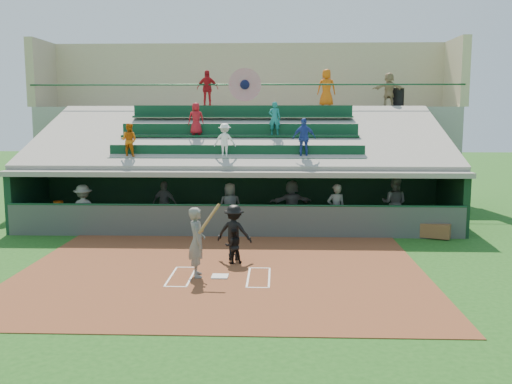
{
  "coord_description": "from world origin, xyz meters",
  "views": [
    {
      "loc": [
        1.48,
        -14.51,
        4.28
      ],
      "look_at": [
        0.82,
        3.5,
        1.8
      ],
      "focal_mm": 40.0,
      "sensor_mm": 36.0,
      "label": 1
    }
  ],
  "objects_px": {
    "home_plate": "(220,276)",
    "trash_bin": "(398,98)",
    "batter_at_plate": "(197,242)",
    "white_table": "(59,220)",
    "water_cooler": "(58,206)",
    "catcher": "(233,246)"
  },
  "relations": [
    {
      "from": "water_cooler",
      "to": "batter_at_plate",
      "type": "bearing_deg",
      "value": -44.71
    },
    {
      "from": "catcher",
      "to": "trash_bin",
      "type": "height_order",
      "value": "trash_bin"
    },
    {
      "from": "catcher",
      "to": "trash_bin",
      "type": "distance_m",
      "value": 14.4
    },
    {
      "from": "water_cooler",
      "to": "trash_bin",
      "type": "distance_m",
      "value": 16.1
    },
    {
      "from": "white_table",
      "to": "water_cooler",
      "type": "bearing_deg",
      "value": 80.27
    },
    {
      "from": "trash_bin",
      "to": "water_cooler",
      "type": "bearing_deg",
      "value": -152.36
    },
    {
      "from": "catcher",
      "to": "water_cooler",
      "type": "relative_size",
      "value": 2.87
    },
    {
      "from": "batter_at_plate",
      "to": "white_table",
      "type": "bearing_deg",
      "value": 135.36
    },
    {
      "from": "batter_at_plate",
      "to": "catcher",
      "type": "distance_m",
      "value": 1.66
    },
    {
      "from": "white_table",
      "to": "water_cooler",
      "type": "distance_m",
      "value": 0.52
    },
    {
      "from": "catcher",
      "to": "white_table",
      "type": "relative_size",
      "value": 1.27
    },
    {
      "from": "batter_at_plate",
      "to": "water_cooler",
      "type": "xyz_separation_m",
      "value": [
        -5.97,
        5.91,
        -0.04
      ]
    },
    {
      "from": "home_plate",
      "to": "white_table",
      "type": "height_order",
      "value": "white_table"
    },
    {
      "from": "white_table",
      "to": "trash_bin",
      "type": "relative_size",
      "value": 0.9
    },
    {
      "from": "home_plate",
      "to": "trash_bin",
      "type": "distance_m",
      "value": 15.84
    },
    {
      "from": "home_plate",
      "to": "water_cooler",
      "type": "bearing_deg",
      "value": 137.81
    },
    {
      "from": "batter_at_plate",
      "to": "trash_bin",
      "type": "height_order",
      "value": "trash_bin"
    },
    {
      "from": "home_plate",
      "to": "trash_bin",
      "type": "height_order",
      "value": "trash_bin"
    },
    {
      "from": "batter_at_plate",
      "to": "trash_bin",
      "type": "bearing_deg",
      "value": 59.22
    },
    {
      "from": "catcher",
      "to": "white_table",
      "type": "distance_m",
      "value": 8.18
    },
    {
      "from": "home_plate",
      "to": "batter_at_plate",
      "type": "xyz_separation_m",
      "value": [
        -0.6,
        0.05,
        0.92
      ]
    },
    {
      "from": "white_table",
      "to": "trash_bin",
      "type": "xyz_separation_m",
      "value": [
        13.79,
        7.24,
        4.65
      ]
    }
  ]
}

